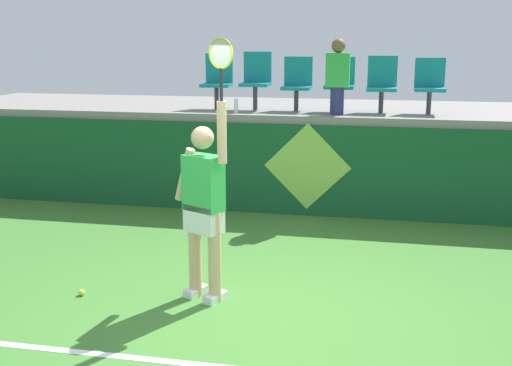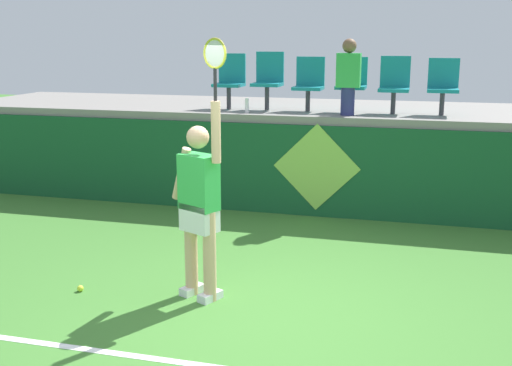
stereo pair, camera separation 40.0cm
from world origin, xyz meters
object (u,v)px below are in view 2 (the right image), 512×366
object	(u,v)px
stadium_chair_0	(230,79)
stadium_chair_1	(268,78)
stadium_chair_3	(352,82)
tennis_player	(200,202)
spectator_0	(348,76)
stadium_chair_5	(443,84)
stadium_chair_4	(394,83)
tennis_ball	(80,288)
stadium_chair_2	(309,82)
water_bottle	(247,105)

from	to	relation	value
stadium_chair_0	stadium_chair_1	distance (m)	0.62
stadium_chair_1	stadium_chair_3	size ratio (longest dim) A/B	1.09
tennis_player	stadium_chair_0	bearing A→B (deg)	103.03
stadium_chair_3	spectator_0	distance (m)	0.44
stadium_chair_5	spectator_0	distance (m)	1.40
stadium_chair_4	tennis_player	bearing A→B (deg)	-111.94
tennis_ball	stadium_chair_3	world-z (taller)	stadium_chair_3
tennis_player	stadium_chair_4	world-z (taller)	tennis_player
stadium_chair_2	stadium_chair_0	bearing A→B (deg)	179.95
tennis_player	stadium_chair_0	distance (m)	4.23
water_bottle	spectator_0	xyz separation A→B (m)	(1.49, 0.10, 0.46)
stadium_chair_2	tennis_ball	bearing A→B (deg)	-110.76
stadium_chair_4	stadium_chair_0	bearing A→B (deg)	-179.99
stadium_chair_0	spectator_0	size ratio (longest dim) A/B	0.79
tennis_player	stadium_chair_4	size ratio (longest dim) A/B	3.05
stadium_chair_1	stadium_chair_2	distance (m)	0.65
stadium_chair_0	water_bottle	bearing A→B (deg)	-51.03
tennis_player	stadium_chair_2	world-z (taller)	tennis_player
stadium_chair_1	water_bottle	bearing A→B (deg)	-110.61
tennis_player	spectator_0	world-z (taller)	tennis_player
stadium_chair_3	spectator_0	size ratio (longest dim) A/B	0.75
stadium_chair_0	tennis_player	bearing A→B (deg)	-76.97
stadium_chair_1	spectator_0	xyz separation A→B (m)	(1.29, -0.42, 0.08)
tennis_player	stadium_chair_0	world-z (taller)	tennis_player
spectator_0	stadium_chair_4	bearing A→B (deg)	33.88
tennis_ball	tennis_player	bearing A→B (deg)	8.81
stadium_chair_1	stadium_chair_5	world-z (taller)	stadium_chair_1
tennis_player	water_bottle	bearing A→B (deg)	98.23
stadium_chair_2	spectator_0	world-z (taller)	spectator_0
stadium_chair_1	spectator_0	size ratio (longest dim) A/B	0.82
stadium_chair_2	spectator_0	bearing A→B (deg)	-33.03
stadium_chair_0	spectator_0	distance (m)	1.97
spectator_0	water_bottle	bearing A→B (deg)	-176.09
water_bottle	tennis_player	bearing A→B (deg)	-81.77
stadium_chair_0	stadium_chair_5	bearing A→B (deg)	-0.05
stadium_chair_5	stadium_chair_4	bearing A→B (deg)	179.72
water_bottle	stadium_chair_4	bearing A→B (deg)	13.91
tennis_ball	spectator_0	size ratio (longest dim) A/B	0.06
stadium_chair_0	stadium_chair_1	bearing A→B (deg)	0.07
stadium_chair_0	stadium_chair_5	size ratio (longest dim) A/B	1.06
stadium_chair_3	stadium_chair_4	world-z (taller)	stadium_chair_4
stadium_chair_0	stadium_chair_5	world-z (taller)	stadium_chair_0
stadium_chair_0	stadium_chair_4	world-z (taller)	stadium_chair_0
water_bottle	stadium_chair_5	world-z (taller)	stadium_chair_5
tennis_player	stadium_chair_2	xyz separation A→B (m)	(0.34, 4.02, 0.91)
water_bottle	stadium_chair_1	distance (m)	0.68
stadium_chair_2	stadium_chair_4	bearing A→B (deg)	0.08
tennis_ball	stadium_chair_5	world-z (taller)	stadium_chair_5
tennis_player	spectator_0	size ratio (longest dim) A/B	2.35
water_bottle	stadium_chair_5	distance (m)	2.88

